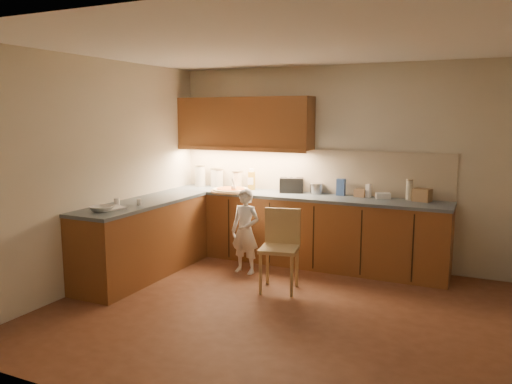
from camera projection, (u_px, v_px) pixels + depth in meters
room at (279, 145)px, 4.75m from camera, size 4.54×4.50×2.62m
l_counter at (249, 232)px, 6.44m from camera, size 3.77×2.62×0.92m
backsplash at (309, 171)px, 6.75m from camera, size 3.75×0.02×0.58m
upper_cabinets at (244, 123)px, 6.89m from camera, size 1.95×0.36×0.73m
pizza_on_board at (231, 190)px, 6.79m from camera, size 0.55×0.55×0.22m
child at (245, 231)px, 6.19m from camera, size 0.41×0.29×1.06m
wooden_chair at (281, 243)px, 5.61m from camera, size 0.48×0.48×0.91m
mixing_bowl at (102, 209)px, 5.41m from camera, size 0.27×0.27×0.06m
canister_a at (200, 176)px, 7.31m from camera, size 0.16×0.16×0.32m
canister_b at (216, 177)px, 7.29m from camera, size 0.16×0.16×0.28m
canister_c at (219, 178)px, 7.25m from camera, size 0.14×0.14×0.26m
canister_d at (237, 180)px, 7.08m from camera, size 0.16×0.16×0.26m
oil_jug at (252, 180)px, 6.97m from camera, size 0.12×0.11×0.30m
toaster at (291, 185)px, 6.72m from camera, size 0.35×0.27×0.21m
steel_pot at (316, 188)px, 6.63m from camera, size 0.18×0.18×0.14m
blue_box at (341, 187)px, 6.49m from camera, size 0.11×0.08×0.22m
card_box_a at (360, 193)px, 6.37m from camera, size 0.15×0.12×0.10m
white_bottle at (368, 191)px, 6.32m from camera, size 0.07×0.07×0.17m
flat_pack at (383, 196)px, 6.25m from camera, size 0.21×0.18×0.07m
tall_jar at (409, 190)px, 6.12m from camera, size 0.08×0.08×0.26m
card_box_b at (422, 195)px, 6.04m from camera, size 0.23×0.20×0.15m
dough_cloth at (114, 208)px, 5.59m from camera, size 0.32×0.29×0.02m
spice_jar_a at (117, 202)px, 5.76m from camera, size 0.08×0.08×0.08m
spice_jar_b at (139, 202)px, 5.80m from camera, size 0.06×0.06×0.07m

